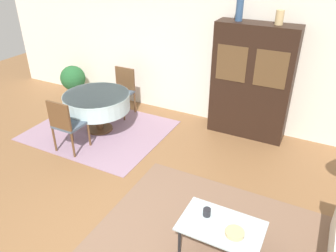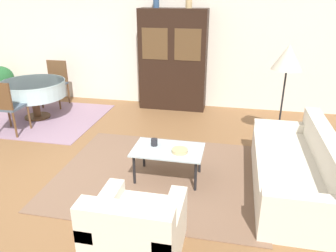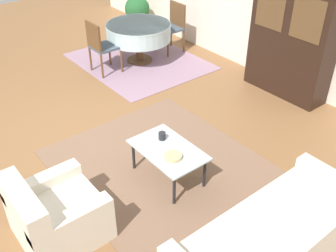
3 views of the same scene
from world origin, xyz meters
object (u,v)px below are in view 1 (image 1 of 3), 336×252
display_cabinet (251,82)px  cup (207,212)px  dining_chair_far (122,88)px  bowl (235,233)px  dining_chair_near (66,123)px  vase_short (280,17)px  vase_tall (239,10)px  coffee_table (221,228)px  potted_plant (73,80)px  dining_table (97,102)px

display_cabinet → cup: display_cabinet is taller
display_cabinet → dining_chair_far: (-2.49, -0.34, -0.46)m
bowl → dining_chair_far: bearing=140.8°
dining_chair_near → vase_short: bearing=35.4°
cup → vase_tall: bearing=102.7°
coffee_table → potted_plant: bearing=149.1°
dining_chair_near → bowl: size_ratio=4.61×
coffee_table → dining_chair_near: 3.10m
dining_table → cup: (2.77, -1.61, -0.11)m
vase_tall → dining_chair_near: bearing=-137.3°
vase_short → vase_tall: bearing=180.0°
cup → vase_tall: 3.31m
dining_table → cup: size_ratio=12.90×
potted_plant → dining_chair_near: bearing=-51.1°
dining_chair_near → dining_chair_far: 1.64m
display_cabinet → dining_table: bearing=-154.9°
coffee_table → vase_tall: vase_tall is taller
vase_tall → cup: bearing=-77.3°
cup → dining_chair_far: bearing=138.8°
bowl → potted_plant: potted_plant is taller
display_cabinet → coffee_table: bearing=-80.3°
dining_chair_far → vase_tall: vase_tall is taller
cup → vase_tall: vase_tall is taller
cup → potted_plant: potted_plant is taller
dining_table → bowl: (3.14, -1.74, -0.13)m
display_cabinet → bowl: (0.65, -2.90, -0.56)m
vase_tall → vase_short: bearing=0.0°
cup → potted_plant: bearing=148.6°
cup → bowl: size_ratio=0.46×
potted_plant → bowl: bearing=-30.5°
bowl → display_cabinet: bearing=102.6°
dining_table → potted_plant: 1.74m
display_cabinet → dining_chair_near: (-2.49, -1.98, -0.46)m
dining_chair_near → vase_tall: vase_tall is taller
coffee_table → dining_chair_near: size_ratio=0.96×
cup → vase_short: (0.01, 2.77, 1.64)m
cup → dining_table: bearing=149.9°
dining_chair_near → dining_table: bearing=90.0°
coffee_table → potted_plant: size_ratio=1.21×
coffee_table → cup: size_ratio=9.71×
potted_plant → vase_tall: bearing=3.1°
vase_short → potted_plant: size_ratio=0.29×
dining_chair_near → cup: 2.89m
bowl → vase_tall: (-0.99, 2.90, 1.72)m
cup → vase_short: bearing=89.8°
display_cabinet → vase_short: 1.15m
display_cabinet → vase_tall: size_ratio=6.10×
dining_chair_far → coffee_table: bearing=140.0°
vase_tall → vase_short: vase_tall is taller
bowl → potted_plant: size_ratio=0.27×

